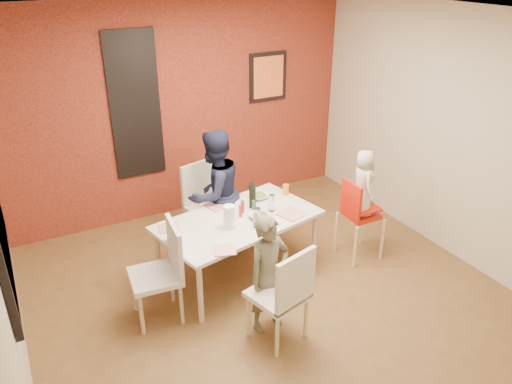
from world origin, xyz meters
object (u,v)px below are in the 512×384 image
high_chair (358,212)px  wine_bottle (252,196)px  chair_far (205,200)px  chair_left (164,267)px  chair_near (285,292)px  dining_table (238,224)px  child_far (215,194)px  toddler (363,183)px  child_near (269,274)px  paper_towel_roll (229,217)px

high_chair → wine_bottle: 1.19m
chair_far → chair_left: bearing=-144.1°
chair_near → high_chair: 1.62m
dining_table → child_far: bearing=91.2°
chair_left → high_chair: size_ratio=1.03×
chair_near → child_far: (0.09, 1.66, 0.20)m
child_far → toddler: (1.35, -0.87, 0.19)m
chair_left → child_near: child_near is taller
child_near → wine_bottle: 1.11m
child_far → chair_far: bearing=-105.3°
chair_near → paper_towel_roll: 1.01m
chair_far → child_far: size_ratio=0.67×
wine_bottle → paper_towel_roll: wine_bottle is taller
chair_near → paper_towel_roll: bearing=-101.2°
high_chair → paper_towel_roll: 1.51m
dining_table → child_near: (-0.12, -0.86, -0.05)m
dining_table → chair_near: 1.11m
child_far → paper_towel_roll: 0.71m
chair_left → toddler: toddler is taller
dining_table → wine_bottle: size_ratio=6.44×
dining_table → child_near: 0.87m
toddler → chair_left: bearing=105.2°
chair_far → wine_bottle: chair_far is taller
chair_left → wine_bottle: bearing=115.8°
child_near → wine_bottle: size_ratio=4.11×
chair_near → high_chair: (1.42, 0.80, 0.03)m
child_near → toddler: bearing=13.3°
child_far → paper_towel_roll: child_far is taller
chair_near → wine_bottle: bearing=-120.2°
paper_towel_roll → chair_near: bearing=-86.5°
chair_far → chair_left: chair_far is taller
chair_left → wine_bottle: size_ratio=3.49×
chair_far → toddler: size_ratio=1.34×
wine_bottle → paper_towel_roll: 0.50m
high_chair → chair_far: bearing=52.7°
dining_table → high_chair: high_chair is taller
chair_left → chair_near: bearing=49.4°
chair_left → dining_table: bearing=112.3°
toddler → chair_far: bearing=67.2°
paper_towel_roll → chair_left: bearing=-169.2°
high_chair → child_far: (-1.33, 0.86, 0.16)m
chair_left → child_near: (0.78, -0.59, 0.03)m
chair_left → high_chair: chair_left is taller
child_near → chair_near: bearing=-92.3°
chair_near → wine_bottle: size_ratio=3.44×
toddler → chair_near: bearing=135.0°
chair_left → high_chair: (2.21, -0.03, 0.03)m
chair_near → high_chair: chair_near is taller
chair_near → toddler: (1.44, 0.79, 0.39)m
dining_table → child_near: size_ratio=1.57×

